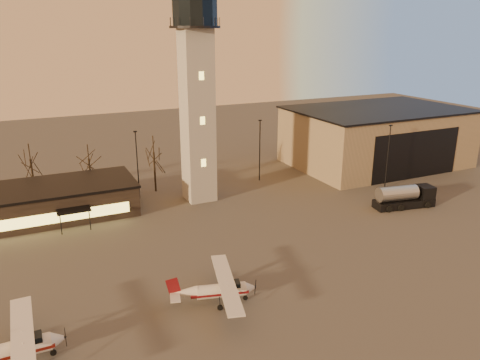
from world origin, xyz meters
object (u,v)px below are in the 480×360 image
object	(u,v)px
control_tower	(197,87)
cessna_front	(223,292)
terminal	(37,203)
cessna_rear	(19,352)
fuel_truck	(404,198)
hangar	(376,136)

from	to	relation	value
control_tower	cessna_front	size ratio (longest dim) A/B	3.02
terminal	cessna_rear	size ratio (longest dim) A/B	2.17
cessna_front	fuel_truck	bearing A→B (deg)	33.96
control_tower	hangar	distance (m)	37.90
hangar	cessna_rear	size ratio (longest dim) A/B	2.61
control_tower	fuel_truck	size ratio (longest dim) A/B	3.65
hangar	terminal	world-z (taller)	hangar
cessna_front	fuel_truck	distance (m)	34.47
control_tower	cessna_rear	bearing A→B (deg)	-131.40
control_tower	terminal	bearing A→B (deg)	174.85
cessna_front	cessna_rear	distance (m)	17.06
control_tower	fuel_truck	xyz separation A→B (m)	(24.81, -15.38, -15.06)
control_tower	hangar	world-z (taller)	control_tower
cessna_front	fuel_truck	size ratio (longest dim) A/B	1.21
control_tower	hangar	size ratio (longest dim) A/B	1.07
cessna_front	hangar	bearing A→B (deg)	49.76
terminal	fuel_truck	world-z (taller)	terminal
control_tower	fuel_truck	world-z (taller)	control_tower
cessna_rear	control_tower	bearing A→B (deg)	48.31
control_tower	terminal	xyz separation A→B (m)	(-21.99, 1.98, -14.17)
cessna_rear	fuel_truck	world-z (taller)	cessna_rear
control_tower	cessna_rear	distance (m)	40.37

